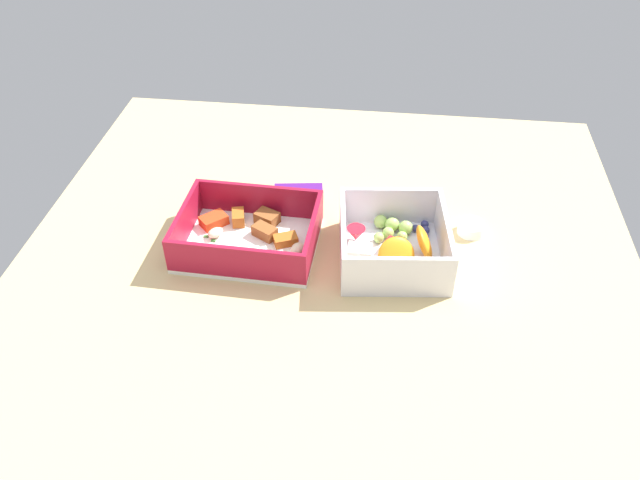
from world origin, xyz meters
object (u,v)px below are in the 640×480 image
Objects in this scene: pasta_container at (248,235)px; candy_bar at (299,191)px; fruit_bowl at (393,245)px; paper_cup_liner at (471,228)px.

pasta_container is 2.58× the size of candy_bar.
fruit_bowl reaches higher than candy_bar.
paper_cup_liner is at bearing 31.83° from fruit_bowl.
pasta_container is at bearing 179.32° from fruit_bowl.
pasta_container is at bearing -168.07° from paper_cup_liner.
candy_bar is at bearing 70.14° from pasta_container.
paper_cup_liner is (24.32, -5.93, 0.18)cm from candy_bar.
fruit_bowl is at bearing -41.27° from candy_bar.
fruit_bowl reaches higher than paper_cup_liner.
pasta_container is 1.15× the size of fruit_bowl.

